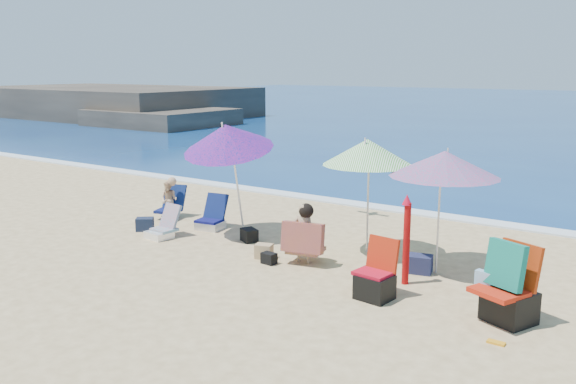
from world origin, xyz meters
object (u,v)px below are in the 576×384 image
Objects in this scene: umbrella_striped at (367,152)px; chair_navy at (212,220)px; person_left at (170,199)px; furled_umbrella at (407,235)px; umbrella_turquoise at (445,164)px; person_center at (304,235)px; umbrella_blue at (227,137)px; chair_rainbow at (163,229)px; camp_chair_right at (508,293)px; camp_chair_left at (376,281)px.

chair_navy is (-3.38, -0.25, -1.63)m from umbrella_striped.
chair_navy is 1.39m from person_left.
furled_umbrella reaches higher than person_left.
umbrella_turquoise is 2.16× the size of person_center.
umbrella_blue is at bearing -19.97° from chair_navy.
umbrella_turquoise is at bearing -5.56° from umbrella_striped.
chair_rainbow is 0.60× the size of camp_chair_right.
person_left reaches higher than chair_rainbow.
camp_chair_left is at bearing -16.73° from person_left.
person_left is (-2.02, 0.42, -1.53)m from umbrella_blue.
person_center is (2.79, -0.84, 0.32)m from chair_navy.
camp_chair_left is at bearing -19.40° from chair_navy.
umbrella_striped reaches higher than person_center.
camp_chair_left is (4.50, -1.59, 0.07)m from chair_navy.
chair_navy is 4.78m from camp_chair_left.
chair_rainbow is 1.61m from person_left.
umbrella_turquoise reaches higher than chair_navy.
umbrella_striped is 1.89× the size of camp_chair_right.
camp_chair_left is 0.83× the size of person_center.
umbrella_turquoise reaches higher than person_center.
chair_rainbow is (-0.99, -0.80, -1.77)m from umbrella_blue.
camp_chair_right is at bearing -45.30° from umbrella_turquoise.
umbrella_blue is 2.76× the size of camp_chair_left.
umbrella_turquoise is at bearing -0.63° from person_left.
umbrella_striped reaches higher than camp_chair_right.
umbrella_striped is 2.30× the size of person_left.
person_left is at bearing 163.27° from camp_chair_left.
person_left is at bearing 168.36° from umbrella_blue.
umbrella_blue is at bearing 160.70° from camp_chair_left.
umbrella_striped reaches higher than person_left.
umbrella_turquoise reaches higher than camp_chair_right.
umbrella_blue reaches higher than chair_navy.
umbrella_striped is 2.42× the size of camp_chair_left.
person_left reaches higher than chair_navy.
furled_umbrella reaches higher than camp_chair_right.
person_center is at bearing -178.46° from furled_umbrella.
umbrella_striped is 3.61m from camp_chair_right.
furled_umbrella reaches higher than person_center.
umbrella_striped is 4.94m from person_left.
umbrella_blue reaches higher than chair_rainbow.
chair_navy reaches higher than chair_rainbow.
camp_chair_right is at bearing -19.29° from furled_umbrella.
umbrella_striped is at bearing 61.53° from person_center.
umbrella_blue reaches higher than camp_chair_left.
umbrella_striped reaches higher than chair_rainbow.
chair_rainbow is at bearing -177.11° from furled_umbrella.
umbrella_turquoise is at bearing 79.79° from camp_chair_left.
person_center is 4.27m from person_left.
umbrella_turquoise is at bearing 1.28° from chair_navy.
person_center is at bearing -154.82° from umbrella_turquoise.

